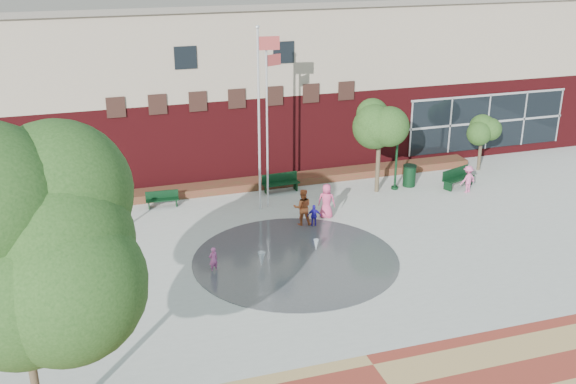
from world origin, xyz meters
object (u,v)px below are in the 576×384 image
object	(u,v)px
flagpole_left	(268,120)
trash_can	(409,176)
bench_left	(163,202)
tree_big_left	(12,240)
child_splash	(213,259)
flagpole_right	(260,111)

from	to	relation	value
flagpole_left	trash_can	world-z (taller)	flagpole_left
flagpole_left	bench_left	distance (m)	6.55
tree_big_left	child_splash	bearing A→B (deg)	51.78
flagpole_right	child_splash	distance (m)	7.91
bench_left	flagpole_left	bearing A→B (deg)	-13.10
child_splash	tree_big_left	bearing A→B (deg)	34.65
flagpole_left	child_splash	distance (m)	7.98
bench_left	tree_big_left	bearing A→B (deg)	-105.16
flagpole_left	tree_big_left	xyz separation A→B (m)	(-10.18, -13.70, 1.47)
trash_can	child_splash	bearing A→B (deg)	-152.06
tree_big_left	child_splash	distance (m)	11.36
trash_can	flagpole_right	bearing A→B (deg)	-175.45
flagpole_right	trash_can	xyz separation A→B (m)	(8.24, 0.66, -4.27)
flagpole_right	trash_can	bearing A→B (deg)	9.95
flagpole_right	bench_left	xyz separation A→B (m)	(-4.49, 1.72, -4.60)
flagpole_left	child_splash	size ratio (longest dim) A/B	7.53
bench_left	trash_can	xyz separation A→B (m)	(12.73, -1.06, 0.33)
bench_left	tree_big_left	distance (m)	17.01
bench_left	tree_big_left	world-z (taller)	tree_big_left
child_splash	flagpole_right	bearing A→B (deg)	-139.42
flagpole_left	trash_can	bearing A→B (deg)	-19.43
child_splash	bench_left	bearing A→B (deg)	-99.61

